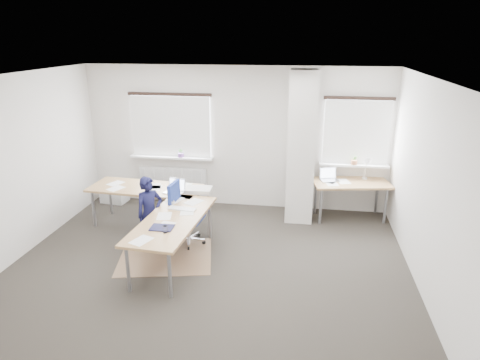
# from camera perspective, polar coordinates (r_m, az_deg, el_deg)

# --- Properties ---
(ground) EXTENTS (6.00, 6.00, 0.00)m
(ground) POSITION_cam_1_polar(r_m,az_deg,el_deg) (6.69, -4.09, -11.13)
(ground) COLOR #2B2622
(ground) RESTS_ON ground
(room_shell) EXTENTS (6.04, 5.04, 2.82)m
(room_shell) POSITION_cam_1_polar(r_m,az_deg,el_deg) (6.41, -1.96, 4.47)
(room_shell) COLOR silver
(room_shell) RESTS_ON ground
(floor_mat) EXTENTS (1.65, 1.48, 0.01)m
(floor_mat) POSITION_cam_1_polar(r_m,az_deg,el_deg) (6.98, -9.87, -10.00)
(floor_mat) COLOR #846448
(floor_mat) RESTS_ON ground
(white_crate) EXTENTS (0.54, 0.41, 0.30)m
(white_crate) POSITION_cam_1_polar(r_m,az_deg,el_deg) (9.35, -16.37, -1.91)
(white_crate) COLOR white
(white_crate) RESTS_ON ground
(desk_main) EXTENTS (2.41, 2.77, 0.96)m
(desk_main) POSITION_cam_1_polar(r_m,az_deg,el_deg) (7.18, -10.51, -3.11)
(desk_main) COLOR #956840
(desk_main) RESTS_ON ground
(desk_side) EXTENTS (1.50, 0.93, 1.22)m
(desk_side) POSITION_cam_1_polar(r_m,az_deg,el_deg) (8.26, 14.56, -0.54)
(desk_side) COLOR #956840
(desk_side) RESTS_ON ground
(task_chair) EXTENTS (0.57, 0.57, 1.06)m
(task_chair) POSITION_cam_1_polar(r_m,az_deg,el_deg) (7.24, -7.17, -6.17)
(task_chair) COLOR navy
(task_chair) RESTS_ON ground
(person) EXTENTS (0.52, 0.53, 1.23)m
(person) POSITION_cam_1_polar(r_m,az_deg,el_deg) (7.03, -11.93, -4.39)
(person) COLOR black
(person) RESTS_ON ground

